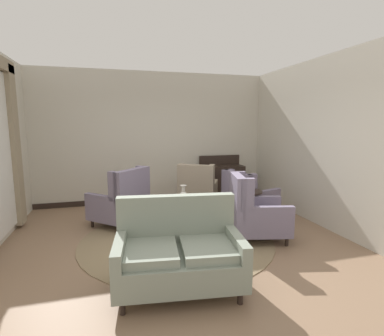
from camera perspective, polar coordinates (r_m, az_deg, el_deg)
name	(u,v)px	position (r m, az deg, el deg)	size (l,w,h in m)	color
ground	(181,247)	(4.70, -2.09, -14.95)	(7.95, 7.95, 0.00)	#896B51
wall_back	(153,138)	(7.11, -7.44, 5.76)	(5.64, 0.08, 3.06)	beige
wall_right	(306,141)	(6.28, 21.10, 4.87)	(0.08, 3.98, 3.06)	beige
baseboard_back	(155,199)	(7.28, -7.16, -5.90)	(5.48, 0.03, 0.12)	black
area_rug	(177,239)	(4.97, -2.91, -13.54)	(3.10, 3.10, 0.01)	#847051
coffee_table	(182,210)	(5.03, -2.01, -8.17)	(0.97, 0.97, 0.51)	black
porcelain_vase	(183,197)	(4.93, -1.69, -5.68)	(0.15, 0.15, 0.36)	beige
settee	(179,253)	(3.49, -2.56, -16.12)	(1.50, 1.01, 1.02)	gray
armchair_near_sideboard	(123,202)	(5.63, -13.25, -6.34)	(1.19, 1.19, 1.07)	slate
armchair_back_corner	(247,198)	(6.00, 10.63, -5.72)	(1.09, 0.97, 0.96)	slate
armchair_near_window	(254,213)	(4.93, 11.81, -8.46)	(1.02, 0.91, 1.07)	slate
armchair_far_left	(198,192)	(6.30, 1.11, -4.56)	(1.04, 1.08, 1.05)	gray
side_table	(247,205)	(5.44, 10.57, -7.11)	(0.53, 0.53, 0.69)	black
sideboard	(222,180)	(7.36, 5.78, -2.34)	(1.06, 0.43, 1.08)	black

